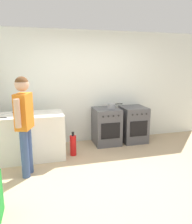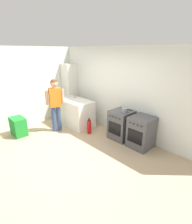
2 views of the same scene
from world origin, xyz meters
The scene contains 14 objects.
ground_plane centered at (0.00, 0.00, 0.00)m, with size 8.00×8.00×0.00m, color tan.
back_wall centered at (0.00, 1.95, 1.30)m, with size 6.00×0.10×2.60m, color silver.
side_wall_left centered at (-2.60, 0.40, 1.30)m, with size 0.10×3.10×2.60m, color silver.
counter_unit centered at (-1.35, 1.20, 0.45)m, with size 1.30×0.70×0.90m, color silver.
oven_left centered at (0.35, 1.58, 0.43)m, with size 0.59×0.62×0.85m.
oven_right centered at (1.03, 1.58, 0.43)m, with size 0.57×0.62×0.85m.
pot centered at (0.46, 1.56, 0.91)m, with size 0.35×0.17×0.11m.
knife_chef centered at (-1.70, 0.97, 0.90)m, with size 0.31×0.09×0.01m.
knife_carving centered at (-1.71, 1.36, 0.90)m, with size 0.29×0.21×0.01m.
person centered at (-1.40, 0.49, 1.00)m, with size 0.30×0.54×1.66m.
fire_extinguisher centered at (-0.52, 1.10, 0.22)m, with size 0.13×0.13×0.50m.
recycling_crate_lower centered at (-1.92, -0.54, 0.14)m, with size 0.52×0.36×0.28m, color #1E842D.
recycling_crate_upper centered at (-1.92, -0.54, 0.42)m, with size 0.52×0.36×0.28m, color #1E842D.
larder_cabinet centered at (-2.30, 1.68, 1.00)m, with size 0.48×0.44×2.00m, color silver.
Camera 2 is at (3.23, -2.17, 2.47)m, focal length 28.00 mm.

